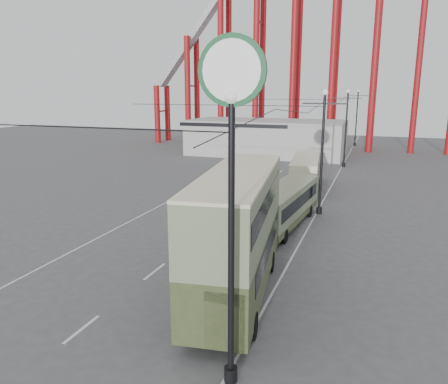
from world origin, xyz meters
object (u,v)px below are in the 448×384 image
at_px(double_decker_bus, 238,228).
at_px(single_decker_cream, 305,171).
at_px(lamp_post_near, 232,141).
at_px(pedestrian, 242,218).
at_px(single_decker_green, 285,204).

bearing_deg(double_decker_bus, single_decker_cream, 84.35).
bearing_deg(lamp_post_near, single_decker_cream, 94.89).
bearing_deg(lamp_post_near, pedestrian, 105.99).
xyz_separation_m(single_decker_green, single_decker_cream, (-0.67, 12.52, 0.09)).
bearing_deg(pedestrian, double_decker_bus, 71.91).
xyz_separation_m(lamp_post_near, pedestrian, (-4.26, 14.85, -6.92)).
relative_size(lamp_post_near, single_decker_green, 1.07).
xyz_separation_m(double_decker_bus, single_decker_cream, (-0.82, 23.56, -1.57)).
bearing_deg(single_decker_cream, double_decker_bus, -94.75).
distance_m(double_decker_bus, single_decker_green, 11.17).
xyz_separation_m(double_decker_bus, pedestrian, (-2.56, 8.94, -2.31)).
xyz_separation_m(single_decker_green, pedestrian, (-2.41, -2.11, -0.65)).
relative_size(single_decker_green, single_decker_cream, 1.03).
height_order(lamp_post_near, double_decker_bus, lamp_post_near).
relative_size(double_decker_bus, pedestrian, 5.88).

